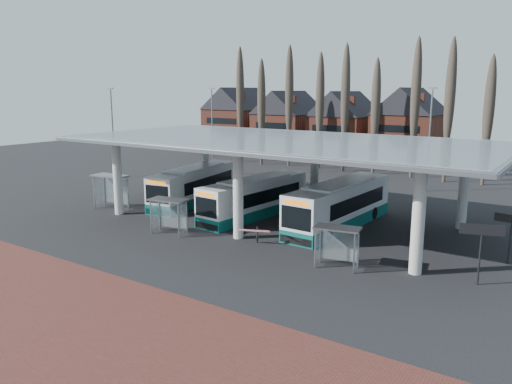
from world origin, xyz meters
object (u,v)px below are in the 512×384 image
Objects in this scene: bus_2 at (340,205)px; shelter_1 at (170,208)px; shelter_0 at (112,184)px; shelter_2 at (338,238)px; bus_0 at (196,185)px; bus_1 at (256,198)px.

bus_2 is 4.25× the size of shelter_1.
bus_2 is at bearing 33.02° from shelter_1.
bus_2 is at bearing 11.63° from shelter_0.
shelter_1 is 12.70m from shelter_2.
shelter_0 is (-18.43, -5.61, 0.53)m from bus_2.
bus_0 is at bearing 49.34° from shelter_0.
bus_0 is 4.28× the size of shelter_2.
shelter_2 is at bearing -34.77° from bus_0.
shelter_2 is (10.51, -7.24, 0.28)m from bus_1.
bus_2 is (14.23, -0.31, 0.06)m from bus_0.
shelter_0 is 22.18m from shelter_2.
bus_2 reaches higher than shelter_1.
bus_0 is 1.05× the size of bus_1.
bus_2 reaches higher than shelter_0.
bus_1 is 4.09× the size of shelter_2.
bus_0 is at bearing -178.62° from bus_2.
bus_1 is 3.48× the size of shelter_0.
bus_1 is 7.80m from shelter_1.
bus_0 is 7.42m from bus_1.
bus_0 reaches higher than shelter_2.
bus_2 is 4.40× the size of shelter_2.
shelter_0 is at bearing -134.76° from bus_0.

